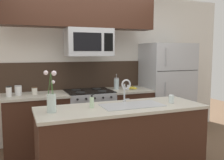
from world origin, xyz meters
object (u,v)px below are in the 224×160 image
refrigerator (166,89)px  dish_soap_bottle (92,102)px  flower_vase (51,101)px  drinking_glass (171,99)px  storage_jar_tall (9,91)px  storage_jar_medium (18,90)px  banana_bunch (133,88)px  microwave (89,42)px  storage_jar_short (35,91)px  sink_faucet (126,87)px  stove_range (89,118)px  french_press (116,84)px

refrigerator → dish_soap_bottle: bearing=-146.4°
refrigerator → flower_vase: (-2.30, -1.26, 0.18)m
refrigerator → drinking_glass: refrigerator is taller
storage_jar_tall → storage_jar_medium: bearing=29.3°
storage_jar_medium → banana_bunch: size_ratio=0.79×
microwave → storage_jar_short: 1.15m
refrigerator → banana_bunch: (-0.74, -0.08, 0.07)m
refrigerator → storage_jar_short: size_ratio=15.23×
sink_faucet → dish_soap_bottle: sink_faucet is taller
microwave → storage_jar_short: (-0.87, 0.04, -0.75)m
stove_range → french_press: size_ratio=3.48×
french_press → flower_vase: flower_vase is taller
sink_faucet → storage_jar_tall: bearing=144.2°
banana_bunch → dish_soap_bottle: dish_soap_bottle is taller
banana_bunch → dish_soap_bottle: bearing=-133.9°
microwave → french_press: size_ratio=2.79×
microwave → flower_vase: bearing=-122.5°
storage_jar_short → flower_vase: (0.09, -1.26, 0.07)m
drinking_glass → flower_vase: flower_vase is taller
storage_jar_tall → dish_soap_bottle: size_ratio=0.93×
storage_jar_short → sink_faucet: (1.05, -1.08, 0.14)m
stove_range → microwave: bearing=-89.8°
banana_bunch → flower_vase: (-1.56, -1.18, 0.11)m
sink_faucet → drinking_glass: sink_faucet is taller
storage_jar_short → dish_soap_bottle: dish_soap_bottle is taller
storage_jar_tall → flower_vase: size_ratio=0.34×
microwave → banana_bunch: bearing=-3.0°
storage_jar_tall → drinking_glass: 2.33m
storage_jar_short → microwave: bearing=-2.9°
microwave → flower_vase: size_ratio=1.63×
storage_jar_tall → french_press: size_ratio=0.58×
microwave → refrigerator: microwave is taller
refrigerator → banana_bunch: refrigerator is taller
storage_jar_tall → sink_faucet: bearing=-35.8°
storage_jar_tall → dish_soap_bottle: (0.92, -1.16, -0.01)m
stove_range → storage_jar_short: bearing=178.5°
french_press → dish_soap_bottle: 1.50m
microwave → dish_soap_bottle: bearing=-104.8°
refrigerator → flower_vase: 2.63m
refrigerator → stove_range: bearing=-179.2°
storage_jar_medium → french_press: french_press is taller
refrigerator → french_press: size_ratio=6.43×
banana_bunch → storage_jar_short: bearing=177.1°
flower_vase → storage_jar_tall: bearing=110.6°
sink_faucet → drinking_glass: size_ratio=2.90×
stove_range → storage_jar_medium: (-1.10, 0.04, 0.52)m
refrigerator → flower_vase: size_ratio=3.75×
banana_bunch → sink_faucet: (-0.59, -1.00, 0.18)m
storage_jar_tall → banana_bunch: bearing=-0.7°
storage_jar_medium → microwave: bearing=-3.0°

